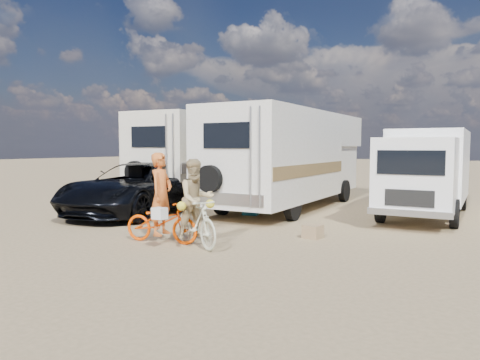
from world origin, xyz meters
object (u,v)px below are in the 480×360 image
Objects in this scene: cooler at (251,209)px; rv_left at (205,158)px; bike_man at (162,222)px; rider_woman at (196,207)px; crate at (313,231)px; bike_woman at (196,222)px; dark_suv at (138,188)px; rv_main at (290,160)px; rider_man at (161,202)px; box_truck at (426,173)px.

rv_left is at bearing 129.32° from cooler.
rider_woman is (0.91, 0.13, 0.40)m from bike_man.
bike_woman is at bearing -128.11° from crate.
dark_suv reaches higher than bike_woman.
rv_main is 7.00m from rider_man.
rv_left is at bearing 61.35° from rider_woman.
bike_man is 1.04× the size of rider_woman.
rider_man is 1.08× the size of rider_woman.
rider_woman reaches higher than bike_man.
bike_woman is (0.91, 0.13, 0.07)m from bike_man.
bike_woman is (4.73, -2.80, -0.29)m from dark_suv.
dark_suv reaches higher than bike_man.
box_truck reaches higher than bike_woman.
rv_left is 4.58m from dark_suv.
dark_suv is at bearing 175.17° from crate.
crate is (7.15, -5.00, -1.56)m from rv_left.
box_truck reaches higher than dark_suv.
rv_left is 8.68m from box_truck.
rider_woman reaches higher than crate.
box_truck is 3.66× the size of bike_man.
bike_man is 3.74× the size of cooler.
cooler is at bearing 42.39° from bike_woman.
box_truck is 8.15m from rider_woman.
dark_suv is 3.43× the size of rider_woman.
cooler is (-0.53, 4.68, -0.75)m from rider_man.
bike_man is 4.72m from cooler.
rider_man is (-4.20, -7.57, -0.42)m from box_truck.
rider_woman is 4.82m from cooler.
dark_suv is 14.99× the size of crate.
crate is (2.68, 2.38, -0.32)m from bike_man.
box_truck is 8.18m from bike_woman.
bike_man is (0.31, -6.96, -1.23)m from rv_main.
bike_woman is at bearing -118.32° from box_truck.
rider_man is (-0.00, 0.00, 0.46)m from bike_man.
rider_man is at bearing 122.70° from rider_woman.
rv_left is at bearing 170.11° from rv_main.
bike_man reaches higher than crate.
bike_man is 1.00m from rider_woman.
rider_woman is at bearing -42.14° from dark_suv.
box_truck is 8.70m from bike_man.
rv_left is 4.19× the size of bike_man.
bike_man is 1.00× the size of bike_woman.
cooler is 1.22× the size of crate.
rider_man is at bearing 77.38° from bike_man.
cooler is 3.95m from crate.
rv_main is at bearing -10.10° from rider_man.
rv_left reaches higher than rv_main.
rv_main is at bearing 34.86° from bike_woman.
cooler is at bearing -153.09° from box_truck.
rv_main reaches higher than dark_suv.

